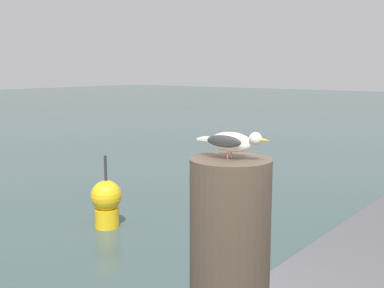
# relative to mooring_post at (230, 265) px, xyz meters

# --- Properties ---
(mooring_post) EXTENTS (0.42, 0.42, 1.13)m
(mooring_post) POSITION_rel_mooring_post_xyz_m (0.00, 0.00, 0.00)
(mooring_post) COLOR #382D23
(mooring_post) RESTS_ON harbor_quay
(seagull) EXTENTS (0.16, 0.39, 0.14)m
(seagull) POSITION_rel_mooring_post_xyz_m (0.00, -0.01, 0.65)
(seagull) COLOR #C66860
(seagull) RESTS_ON mooring_post
(channel_buoy) EXTENTS (0.56, 0.56, 1.33)m
(channel_buoy) POSITION_rel_mooring_post_xyz_m (3.63, 5.10, -1.37)
(channel_buoy) COLOR yellow
(channel_buoy) RESTS_ON ground_plane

